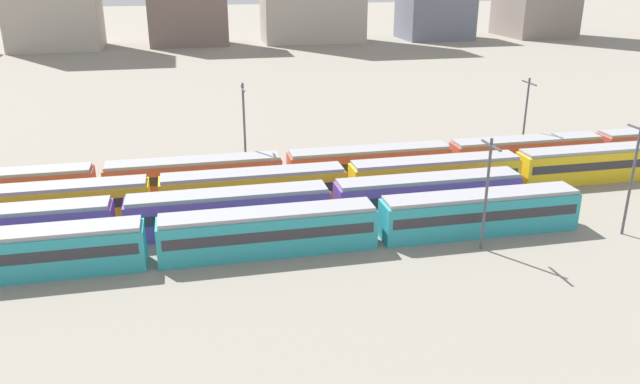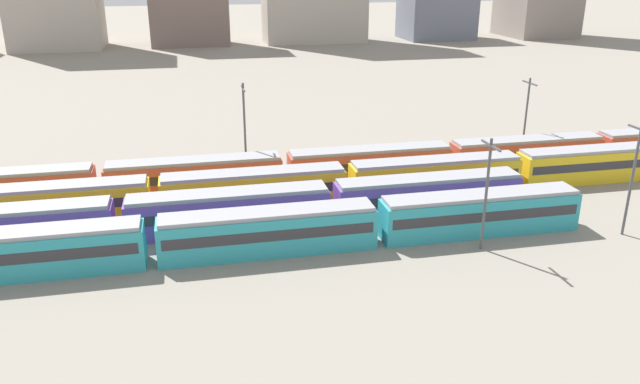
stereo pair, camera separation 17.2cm
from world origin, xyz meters
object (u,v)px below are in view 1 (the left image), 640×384
(train_track_2, at_px, (435,175))
(catenary_pole_3, at_px, (244,128))
(train_track_3, at_px, (450,158))
(catenary_pole_2, at_px, (487,189))
(train_track_1, at_px, (229,211))
(catenary_pole_0, at_px, (633,174))
(train_track_0, at_px, (269,231))
(catenary_pole_1, at_px, (525,115))

(train_track_2, xyz_separation_m, catenary_pole_3, (-18.82, 8.05, 4.08))
(train_track_3, relative_size, catenary_pole_2, 11.61)
(train_track_1, relative_size, train_track_3, 0.50)
(catenary_pole_0, height_order, catenary_pole_3, catenary_pole_3)
(train_track_0, xyz_separation_m, train_track_2, (18.92, 10.40, 0.00))
(train_track_0, bearing_deg, train_track_2, 28.79)
(train_track_0, height_order, train_track_3, same)
(catenary_pole_0, bearing_deg, train_track_3, 114.39)
(catenary_pole_2, bearing_deg, catenary_pole_0, 0.43)
(train_track_1, bearing_deg, catenary_pole_0, -13.67)
(train_track_2, xyz_separation_m, catenary_pole_1, (14.72, 8.47, 3.66))
(catenary_pole_0, relative_size, catenary_pole_2, 1.05)
(train_track_0, height_order, train_track_2, same)
(train_track_0, bearing_deg, catenary_pole_1, 29.29)
(train_track_3, bearing_deg, catenary_pole_1, 16.82)
(train_track_0, xyz_separation_m, catenary_pole_3, (0.10, 18.45, 4.08))
(train_track_2, relative_size, catenary_pole_2, 9.66)
(train_track_0, distance_m, catenary_pole_0, 31.69)
(train_track_2, relative_size, catenary_pole_3, 8.62)
(train_track_0, distance_m, train_track_3, 27.65)
(train_track_0, xyz_separation_m, catenary_pole_0, (31.31, -3.10, 3.75))
(train_track_3, bearing_deg, train_track_2, -126.93)
(train_track_3, xyz_separation_m, catenary_pole_1, (10.81, 3.27, 3.66))
(catenary_pole_1, bearing_deg, train_track_3, -163.18)
(train_track_2, distance_m, catenary_pole_1, 17.37)
(catenary_pole_0, bearing_deg, catenary_pole_1, 83.95)
(catenary_pole_1, bearing_deg, train_track_2, -150.08)
(catenary_pole_1, xyz_separation_m, catenary_pole_3, (-33.54, -0.41, 0.42))
(train_track_0, xyz_separation_m, train_track_1, (-2.82, 5.20, 0.00))
(catenary_pole_1, distance_m, catenary_pole_3, 33.54)
(train_track_2, relative_size, catenary_pole_1, 9.34)
(train_track_0, height_order, catenary_pole_2, catenary_pole_2)
(train_track_3, height_order, catenary_pole_1, catenary_pole_1)
(catenary_pole_0, relative_size, catenary_pole_1, 1.02)
(catenary_pole_3, bearing_deg, catenary_pole_1, 0.71)
(train_track_0, distance_m, train_track_1, 5.92)
(train_track_0, bearing_deg, catenary_pole_3, 89.68)
(catenary_pole_0, bearing_deg, train_track_0, 174.34)
(train_track_1, bearing_deg, train_track_2, 13.45)
(train_track_0, bearing_deg, catenary_pole_2, -10.30)
(train_track_0, height_order, train_track_1, same)
(catenary_pole_2, xyz_separation_m, catenary_pole_3, (-17.53, 21.66, 0.60))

